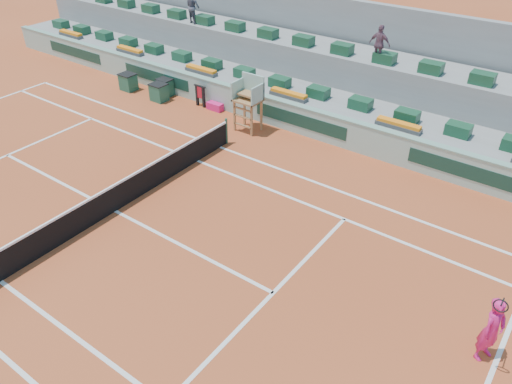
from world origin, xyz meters
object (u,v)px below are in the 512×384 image
player_bag (215,106)px  umpire_chair (249,96)px  tennis_player (492,330)px  drink_cooler_a (159,92)px

player_bag → umpire_chair: 2.92m
player_bag → tennis_player: tennis_player is taller
player_bag → umpire_chair: (2.49, -0.65, 1.37)m
umpire_chair → drink_cooler_a: (-5.37, -0.10, -1.12)m
player_bag → tennis_player: (14.06, -6.90, 0.73)m
player_bag → drink_cooler_a: size_ratio=0.94×
umpire_chair → tennis_player: bearing=-28.4°
umpire_chair → player_bag: bearing=165.4°
player_bag → drink_cooler_a: bearing=-165.5°
umpire_chair → tennis_player: size_ratio=1.05×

